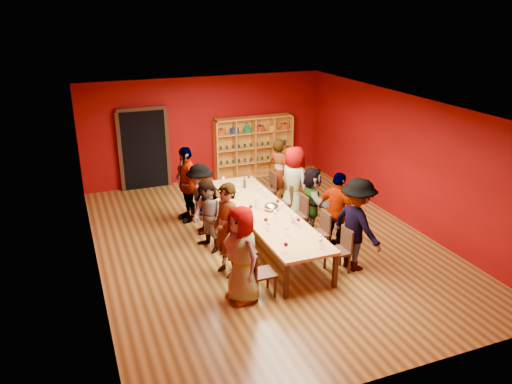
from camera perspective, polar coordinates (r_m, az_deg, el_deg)
room_shell at (r=10.40m, az=1.07°, el=1.65°), size 7.10×9.10×3.04m
tasting_table at (r=10.69m, az=1.04°, el=-2.40°), size 1.10×4.50×0.75m
doorway at (r=14.17m, az=-12.69°, el=4.81°), size 1.40×0.17×2.30m
shelving_unit at (r=14.88m, az=-0.33°, el=5.54°), size 2.40×0.40×1.80m
chair_person_left_0 at (r=8.90m, az=0.28°, el=-8.99°), size 0.42×0.42×0.89m
person_left_0 at (r=8.62m, az=-1.66°, el=-7.14°), size 0.68×0.95×1.76m
chair_person_left_1 at (r=9.66m, az=-1.77°, el=-6.42°), size 0.42×0.42×0.89m
person_left_1 at (r=9.40m, az=-3.37°, el=-4.37°), size 0.69×0.80×1.85m
chair_person_left_2 at (r=10.58m, az=-3.74°, el=-3.92°), size 0.42×0.42×0.89m
person_left_2 at (r=10.38m, az=-5.53°, el=-2.78°), size 0.62×0.85×1.56m
chair_person_left_3 at (r=11.36m, az=-5.12°, el=-2.16°), size 0.42×0.42×0.89m
person_left_3 at (r=11.18m, az=-6.36°, el=-0.83°), size 0.60×1.11×1.63m
chair_person_left_4 at (r=12.10m, az=-6.25°, el=-0.72°), size 0.42×0.42×0.89m
person_left_4 at (r=11.87m, az=-7.92°, el=0.92°), size 0.68×1.14×1.82m
chair_person_right_0 at (r=9.82m, az=9.74°, el=-6.28°), size 0.42×0.42×0.89m
person_right_0 at (r=9.78m, az=11.45°, el=-3.67°), size 0.71×1.28×1.86m
chair_person_right_1 at (r=10.47m, az=7.38°, el=-4.34°), size 0.42×0.42×0.89m
person_right_1 at (r=10.51m, az=9.34°, el=-2.24°), size 0.80×1.09×1.70m
chair_person_right_2 at (r=11.27m, az=4.97°, el=-2.34°), size 0.42×0.42×0.89m
person_right_2 at (r=11.30m, az=6.42°, el=-0.88°), size 0.63×1.45×1.52m
chair_person_right_3 at (r=11.95m, az=3.25°, el=-0.90°), size 0.42×0.42×0.89m
person_right_3 at (r=11.91m, az=4.36°, el=1.04°), size 0.69×0.97×1.79m
chair_person_right_4 at (r=12.76m, az=1.48°, el=0.58°), size 0.42×0.42×0.89m
person_right_4 at (r=12.75m, az=2.69°, el=2.30°), size 0.68×0.76×1.73m
wine_glass_0 at (r=9.92m, az=4.85°, el=-3.22°), size 0.08×0.08×0.19m
wine_glass_1 at (r=9.86m, az=1.15°, el=-3.23°), size 0.08×0.08×0.20m
wine_glass_2 at (r=8.92m, az=3.44°, el=-6.05°), size 0.08×0.08×0.20m
wine_glass_3 at (r=11.57m, az=0.48°, el=0.51°), size 0.08×0.08×0.20m
wine_glass_4 at (r=9.71m, az=1.49°, el=-3.66°), size 0.08×0.08×0.20m
wine_glass_5 at (r=9.12m, az=7.39°, el=-5.51°), size 0.08×0.08×0.21m
wine_glass_6 at (r=9.98m, az=4.44°, el=-2.91°), size 0.09×0.09×0.22m
wine_glass_7 at (r=12.23m, az=-3.78°, el=1.54°), size 0.07×0.07×0.18m
wine_glass_8 at (r=10.80m, az=2.49°, el=-1.08°), size 0.08×0.08×0.19m
wine_glass_9 at (r=9.26m, az=7.35°, el=-5.11°), size 0.08×0.08×0.20m
wine_glass_10 at (r=11.30m, az=-2.11°, el=-0.04°), size 0.08×0.08×0.20m
wine_glass_11 at (r=10.51m, az=-0.60°, el=-1.73°), size 0.08×0.08×0.19m
wine_glass_12 at (r=10.15m, az=2.19°, el=-2.45°), size 0.09×0.09×0.22m
wine_glass_13 at (r=11.70m, az=-2.07°, el=0.67°), size 0.07×0.07×0.18m
wine_glass_14 at (r=11.37m, az=1.03°, el=0.03°), size 0.07×0.07×0.18m
wine_glass_15 at (r=10.65m, az=3.06°, el=-1.41°), size 0.08×0.08×0.19m
wine_glass_16 at (r=9.56m, az=3.57°, el=-4.18°), size 0.07×0.07×0.18m
wine_glass_17 at (r=12.32m, az=-0.82°, el=1.71°), size 0.07×0.07×0.18m
spittoon_bowl at (r=10.68m, az=1.76°, el=-1.70°), size 0.32×0.32×0.17m
carafe_a at (r=10.75m, az=0.15°, el=-1.22°), size 0.13×0.13×0.29m
carafe_b at (r=10.10m, az=4.18°, el=-2.92°), size 0.10×0.10×0.25m
wine_bottle at (r=11.92m, az=-1.31°, el=0.93°), size 0.07×0.07×0.28m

